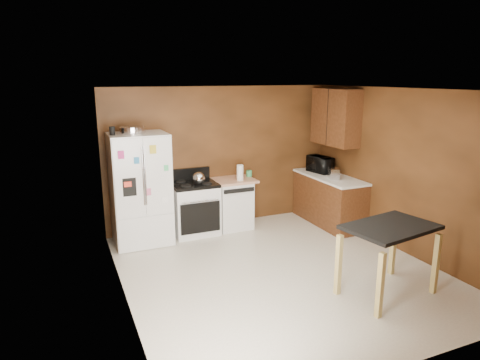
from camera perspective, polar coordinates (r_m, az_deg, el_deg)
floor at (r=6.17m, az=5.32°, el=-12.01°), size 4.50×4.50×0.00m
ceiling at (r=5.56m, az=5.90°, el=11.89°), size 4.50×4.50×0.00m
wall_back at (r=7.74m, az=-2.45°, el=3.12°), size 4.20×0.00×4.20m
wall_front at (r=4.01m, az=21.38°, el=-8.01°), size 4.20×0.00×4.20m
wall_left at (r=5.10m, az=-15.61°, el=-2.99°), size 0.00×4.50×4.50m
wall_right at (r=6.98m, az=20.91°, el=1.05°), size 0.00×4.50×4.50m
roasting_pan at (r=6.92m, az=-14.18°, el=6.50°), size 0.41×0.41×0.10m
pen_cup at (r=6.76m, az=-16.68°, el=6.29°), size 0.08×0.08×0.13m
kettle at (r=7.18m, az=-5.54°, el=0.24°), size 0.21×0.21×0.21m
paper_towel at (r=7.47m, az=0.01°, el=1.00°), size 0.15×0.15×0.27m
green_canister at (r=7.77m, az=1.22°, el=0.89°), size 0.12×0.12×0.11m
toaster at (r=7.74m, az=12.39°, el=0.87°), size 0.24×0.30×0.19m
microwave at (r=8.19m, az=10.64°, el=1.97°), size 0.42×0.55×0.28m
refrigerator at (r=7.05m, az=-13.14°, el=-1.20°), size 0.90×0.80×1.80m
gas_range at (r=7.43m, az=-6.11°, el=-3.67°), size 0.76×0.68×1.10m
dishwasher at (r=7.68m, az=-1.02°, el=-3.07°), size 0.78×0.63×0.89m
right_cabinets at (r=7.99m, az=12.01°, el=0.67°), size 0.63×1.58×2.45m
island at (r=5.58m, az=19.34°, el=-7.17°), size 1.21×0.90×0.91m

